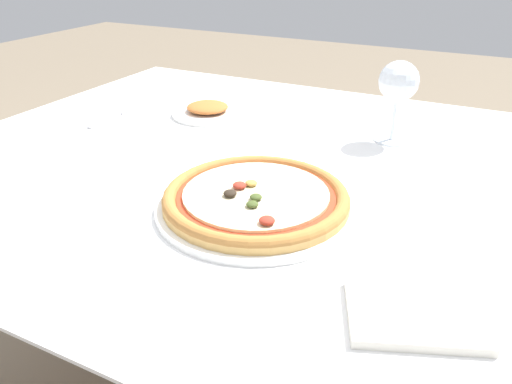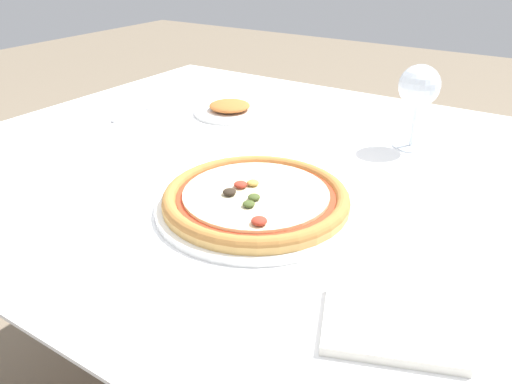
{
  "view_description": "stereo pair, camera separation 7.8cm",
  "coord_description": "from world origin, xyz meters",
  "views": [
    {
      "loc": [
        0.34,
        -0.79,
        1.12
      ],
      "look_at": [
        0.03,
        -0.17,
        0.76
      ],
      "focal_mm": 35.0,
      "sensor_mm": 36.0,
      "label": 1
    },
    {
      "loc": [
        0.41,
        -0.75,
        1.12
      ],
      "look_at": [
        0.03,
        -0.17,
        0.76
      ],
      "focal_mm": 35.0,
      "sensor_mm": 36.0,
      "label": 2
    }
  ],
  "objects": [
    {
      "name": "side_plate",
      "position": [
        -0.28,
        0.19,
        0.74
      ],
      "size": [
        0.17,
        0.17,
        0.03
      ],
      "color": "white",
      "rests_on": "dining_table"
    },
    {
      "name": "fork",
      "position": [
        -0.48,
        0.08,
        0.73
      ],
      "size": [
        0.03,
        0.17,
        0.0
      ],
      "color": "silver",
      "rests_on": "dining_table"
    },
    {
      "name": "napkin_folded",
      "position": [
        0.3,
        -0.32,
        0.74
      ],
      "size": [
        0.18,
        0.16,
        0.01
      ],
      "color": "silver",
      "rests_on": "dining_table"
    },
    {
      "name": "wine_glass_far_left",
      "position": [
        0.15,
        0.22,
        0.85
      ],
      "size": [
        0.08,
        0.08,
        0.17
      ],
      "color": "silver",
      "rests_on": "dining_table"
    },
    {
      "name": "pizza_plate",
      "position": [
        0.03,
        -0.17,
        0.75
      ],
      "size": [
        0.32,
        0.32,
        0.04
      ],
      "color": "white",
      "rests_on": "dining_table"
    },
    {
      "name": "dining_table",
      "position": [
        0.0,
        0.0,
        0.65
      ],
      "size": [
        1.4,
        1.08,
        0.73
      ],
      "color": "brown",
      "rests_on": "ground_plane"
    }
  ]
}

